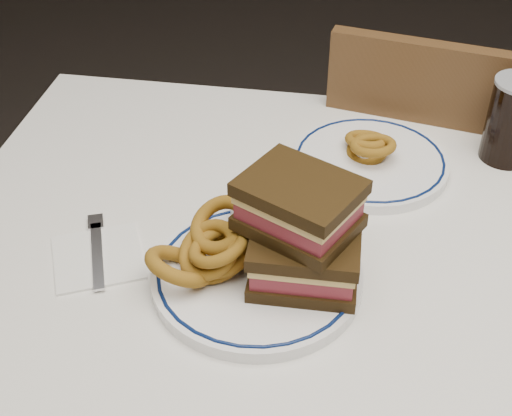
% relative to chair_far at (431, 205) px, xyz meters
% --- Properties ---
extents(dining_table, '(1.27, 0.87, 0.75)m').
position_rel_chair_far_xyz_m(dining_table, '(-0.11, -0.48, 0.16)').
color(dining_table, white).
rests_on(dining_table, floor).
extents(chair_far, '(0.48, 0.48, 0.89)m').
position_rel_chair_far_xyz_m(chair_far, '(0.00, 0.00, 0.00)').
color(chair_far, '#422C15').
rests_on(chair_far, floor).
extents(main_plate, '(0.27, 0.27, 0.02)m').
position_rel_chair_far_xyz_m(main_plate, '(-0.28, -0.54, 0.28)').
color(main_plate, white).
rests_on(main_plate, dining_table).
extents(reuben_sandwich, '(0.17, 0.15, 0.14)m').
position_rel_chair_far_xyz_m(reuben_sandwich, '(-0.22, -0.54, 0.35)').
color(reuben_sandwich, black).
rests_on(reuben_sandwich, main_plate).
extents(onion_rings_main, '(0.14, 0.13, 0.11)m').
position_rel_chair_far_xyz_m(onion_rings_main, '(-0.34, -0.55, 0.32)').
color(onion_rings_main, brown).
rests_on(onion_rings_main, main_plate).
extents(ketchup_ramekin, '(0.06, 0.06, 0.03)m').
position_rel_chair_far_xyz_m(ketchup_ramekin, '(-0.30, -0.44, 0.30)').
color(ketchup_ramekin, white).
rests_on(ketchup_ramekin, main_plate).
extents(far_plate, '(0.24, 0.24, 0.02)m').
position_rel_chair_far_xyz_m(far_plate, '(-0.14, -0.26, 0.27)').
color(far_plate, white).
rests_on(far_plate, dining_table).
extents(onion_rings_far, '(0.08, 0.10, 0.06)m').
position_rel_chair_far_xyz_m(onion_rings_far, '(-0.15, -0.25, 0.30)').
color(onion_rings_far, brown).
rests_on(onion_rings_far, far_plate).
extents(napkin_fork, '(0.15, 0.16, 0.01)m').
position_rel_chair_far_xyz_m(napkin_fork, '(-0.49, -0.53, 0.27)').
color(napkin_fork, white).
rests_on(napkin_fork, dining_table).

